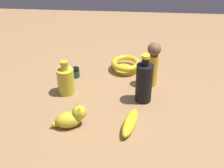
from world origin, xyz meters
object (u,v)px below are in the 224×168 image
object	(u,v)px
nail_polish_jar	(76,72)
cat_figurine	(72,117)
bowl	(126,64)
bottle_tall	(144,82)
banana	(130,123)
bottle_short	(66,80)
person_figure_adult	(153,63)

from	to	relation	value
nail_polish_jar	cat_figurine	bearing A→B (deg)	-172.30
cat_figurine	bowl	distance (m)	0.45
cat_figurine	bowl	bearing A→B (deg)	-23.85
bottle_tall	banana	world-z (taller)	bottle_tall
bottle_short	bowl	bearing A→B (deg)	-50.64
cat_figurine	banana	world-z (taller)	cat_figurine
bottle_tall	person_figure_adult	size ratio (longest dim) A/B	1.03
bottle_tall	cat_figurine	xyz separation A→B (m)	(-0.17, 0.26, -0.05)
bottle_short	banana	distance (m)	0.34
cat_figurine	nail_polish_jar	size ratio (longest dim) A/B	2.87
bottle_tall	nail_polish_jar	size ratio (longest dim) A/B	4.59
bottle_tall	bowl	xyz separation A→B (m)	(0.24, 0.08, -0.06)
bottle_tall	bottle_short	size ratio (longest dim) A/B	1.38
nail_polish_jar	person_figure_adult	bearing A→B (deg)	-96.47
bottle_short	person_figure_adult	world-z (taller)	person_figure_adult
bowl	bottle_tall	bearing A→B (deg)	-161.66
cat_figurine	person_figure_adult	world-z (taller)	person_figure_adult
person_figure_adult	cat_figurine	bearing A→B (deg)	134.56
bowl	banana	bearing A→B (deg)	-175.94
banana	bowl	size ratio (longest dim) A/B	1.12
bottle_tall	person_figure_adult	world-z (taller)	bottle_tall
nail_polish_jar	bowl	bearing A→B (deg)	-71.24
bottle_short	nail_polish_jar	world-z (taller)	bottle_short
bottle_short	bowl	xyz separation A→B (m)	(0.20, -0.24, -0.03)
bottle_short	person_figure_adult	size ratio (longest dim) A/B	0.75
person_figure_adult	bowl	xyz separation A→B (m)	(0.12, 0.12, -0.08)
bottle_tall	cat_figurine	world-z (taller)	bottle_tall
bottle_tall	banana	size ratio (longest dim) A/B	1.34
bottle_tall	bowl	world-z (taller)	bottle_tall
banana	nail_polish_jar	bearing A→B (deg)	51.35
bottle_short	person_figure_adult	distance (m)	0.37
bottle_short	person_figure_adult	bearing A→B (deg)	-76.95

